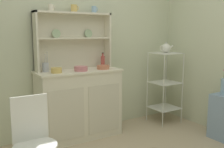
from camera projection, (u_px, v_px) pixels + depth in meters
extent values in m
cube|color=beige|center=(80.00, 42.00, 3.54)|extent=(3.84, 0.05, 2.50)
cube|color=silver|center=(79.00, 104.00, 3.38)|extent=(1.06, 0.42, 0.90)
cube|color=beige|center=(67.00, 115.00, 3.08)|extent=(0.45, 0.01, 0.63)
cube|color=beige|center=(104.00, 108.00, 3.34)|extent=(0.45, 0.01, 0.63)
cube|color=#EEE6CE|center=(79.00, 71.00, 3.31)|extent=(1.09, 0.45, 0.02)
cube|color=beige|center=(72.00, 41.00, 3.42)|extent=(1.02, 0.02, 0.73)
cube|color=silver|center=(36.00, 42.00, 3.10)|extent=(0.02, 0.18, 0.73)
cube|color=silver|center=(107.00, 40.00, 3.61)|extent=(0.02, 0.18, 0.73)
cube|color=silver|center=(74.00, 38.00, 3.35)|extent=(0.98, 0.16, 0.02)
cube|color=silver|center=(74.00, 13.00, 3.30)|extent=(1.02, 0.18, 0.02)
cylinder|color=#9EB78E|center=(56.00, 34.00, 3.25)|extent=(0.11, 0.03, 0.11)
cylinder|color=#9EB78E|center=(88.00, 33.00, 3.48)|extent=(0.11, 0.03, 0.11)
cylinder|color=silver|center=(164.00, 92.00, 3.70)|extent=(0.01, 0.01, 1.07)
cylinder|color=silver|center=(182.00, 89.00, 3.90)|extent=(0.01, 0.01, 1.07)
cylinder|color=silver|center=(147.00, 87.00, 4.01)|extent=(0.01, 0.01, 1.07)
cylinder|color=silver|center=(166.00, 84.00, 4.21)|extent=(0.01, 0.01, 1.07)
cube|color=silver|center=(166.00, 53.00, 3.87)|extent=(0.40, 0.39, 0.01)
cube|color=silver|center=(165.00, 82.00, 3.94)|extent=(0.40, 0.39, 0.01)
cube|color=silver|center=(164.00, 107.00, 4.00)|extent=(0.40, 0.39, 0.01)
cylinder|color=white|center=(35.00, 146.00, 2.12)|extent=(0.36, 0.36, 0.02)
cube|color=white|center=(30.00, 118.00, 2.20)|extent=(0.31, 0.02, 0.40)
cylinder|color=silver|center=(51.00, 8.00, 3.14)|extent=(0.07, 0.07, 0.08)
torus|color=silver|center=(54.00, 7.00, 3.16)|extent=(0.01, 0.05, 0.05)
cylinder|color=#DBB760|center=(74.00, 8.00, 3.29)|extent=(0.08, 0.08, 0.09)
torus|color=#DBB760|center=(78.00, 8.00, 3.32)|extent=(0.01, 0.05, 0.05)
cylinder|color=#8EB2D1|center=(94.00, 10.00, 3.44)|extent=(0.07, 0.07, 0.09)
torus|color=#8EB2D1|center=(97.00, 9.00, 3.46)|extent=(0.01, 0.05, 0.05)
cylinder|color=#DBB760|center=(56.00, 70.00, 3.08)|extent=(0.13, 0.13, 0.06)
cylinder|color=#D17A84|center=(81.00, 69.00, 3.24)|extent=(0.17, 0.17, 0.06)
cylinder|color=#C67556|center=(103.00, 67.00, 3.40)|extent=(0.17, 0.17, 0.05)
cylinder|color=#B74C47|center=(103.00, 62.00, 3.57)|extent=(0.06, 0.06, 0.15)
cylinder|color=#B74C47|center=(103.00, 55.00, 3.56)|extent=(0.02, 0.02, 0.04)
cylinder|color=#4C382D|center=(103.00, 53.00, 3.56)|extent=(0.03, 0.03, 0.01)
cylinder|color=#B2B7C6|center=(46.00, 67.00, 3.16)|extent=(0.08, 0.08, 0.11)
cylinder|color=silver|center=(47.00, 60.00, 3.15)|extent=(0.01, 0.04, 0.19)
ellipsoid|color=silver|center=(47.00, 52.00, 3.14)|extent=(0.02, 0.01, 0.01)
cylinder|color=silver|center=(45.00, 61.00, 3.17)|extent=(0.03, 0.01, 0.16)
ellipsoid|color=silver|center=(45.00, 54.00, 3.15)|extent=(0.02, 0.01, 0.01)
sphere|color=white|center=(166.00, 48.00, 3.86)|extent=(0.14, 0.14, 0.14)
sphere|color=silver|center=(166.00, 43.00, 3.85)|extent=(0.02, 0.02, 0.02)
cylinder|color=white|center=(171.00, 47.00, 3.91)|extent=(0.09, 0.02, 0.07)
torus|color=white|center=(162.00, 48.00, 3.82)|extent=(0.01, 0.09, 0.09)
cylinder|color=#8EB2D1|center=(224.00, 86.00, 3.31)|extent=(0.09, 0.09, 0.21)
cylinder|color=#4C844C|center=(224.00, 75.00, 3.28)|extent=(0.00, 0.01, 0.13)
sphere|color=#D17A84|center=(224.00, 70.00, 3.27)|extent=(0.02, 0.02, 0.02)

